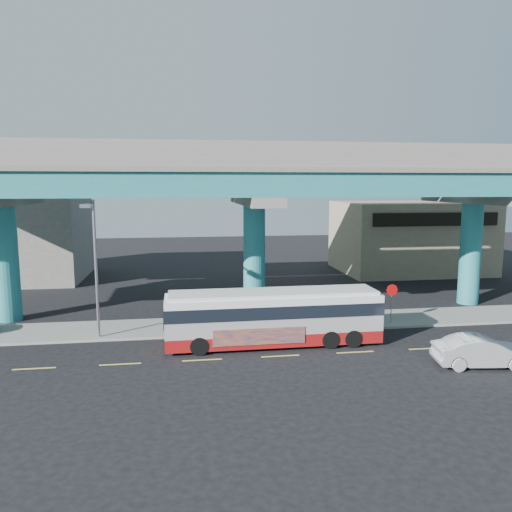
{
  "coord_description": "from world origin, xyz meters",
  "views": [
    {
      "loc": [
        -4.87,
        -24.43,
        8.7
      ],
      "look_at": [
        -0.62,
        4.0,
        4.6
      ],
      "focal_mm": 35.0,
      "sensor_mm": 36.0,
      "label": 1
    }
  ],
  "objects": [
    {
      "name": "ground",
      "position": [
        0.0,
        0.0,
        0.0
      ],
      "size": [
        120.0,
        120.0,
        0.0
      ],
      "primitive_type": "plane",
      "color": "black",
      "rests_on": "ground"
    },
    {
      "name": "sidewalk",
      "position": [
        0.0,
        5.5,
        0.07
      ],
      "size": [
        70.0,
        4.0,
        0.15
      ],
      "primitive_type": "cube",
      "color": "gray",
      "rests_on": "ground"
    },
    {
      "name": "transit_bus",
      "position": [
        -0.02,
        1.58,
        1.65
      ],
      "size": [
        11.78,
        2.62,
        3.01
      ],
      "rotation": [
        0.0,
        0.0,
        0.01
      ],
      "color": "maroon",
      "rests_on": "ground"
    },
    {
      "name": "stop_sign",
      "position": [
        7.91,
        4.18,
        1.94
      ],
      "size": [
        0.75,
        0.09,
        2.49
      ],
      "rotation": [
        0.0,
        0.0,
        -0.36
      ],
      "color": "gray",
      "rests_on": "sidewalk"
    },
    {
      "name": "building_beige",
      "position": [
        18.0,
        22.98,
        3.51
      ],
      "size": [
        14.0,
        10.23,
        7.0
      ],
      "color": "tan",
      "rests_on": "ground"
    },
    {
      "name": "lane_markings",
      "position": [
        -0.0,
        -0.3,
        0.01
      ],
      "size": [
        58.0,
        0.12,
        0.01
      ],
      "color": "#D8C64C",
      "rests_on": "ground"
    },
    {
      "name": "building_concrete",
      "position": [
        -20.0,
        24.0,
        4.5
      ],
      "size": [
        12.0,
        10.0,
        9.0
      ],
      "primitive_type": "cube",
      "color": "gray",
      "rests_on": "ground"
    },
    {
      "name": "viaduct",
      "position": [
        -0.0,
        9.11,
        9.14
      ],
      "size": [
        52.0,
        12.4,
        11.7
      ],
      "color": "#1F6879",
      "rests_on": "ground"
    },
    {
      "name": "sedan",
      "position": [
        9.32,
        -3.18,
        0.75
      ],
      "size": [
        2.79,
        4.96,
        1.5
      ],
      "primitive_type": "imported",
      "rotation": [
        0.0,
        0.0,
        1.44
      ],
      "color": "#A9AAAE",
      "rests_on": "ground"
    },
    {
      "name": "street_lamp",
      "position": [
        -9.65,
        3.44,
        5.19
      ],
      "size": [
        0.5,
        2.53,
        7.76
      ],
      "color": "gray",
      "rests_on": "sidewalk"
    }
  ]
}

